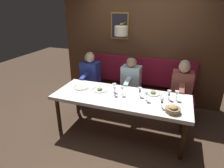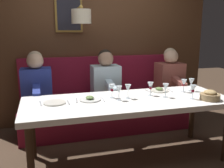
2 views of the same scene
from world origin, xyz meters
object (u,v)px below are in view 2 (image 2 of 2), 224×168
Objects in this scene: diner_middle at (36,83)px; wine_glass_4 at (119,90)px; wine_glass_5 at (128,88)px; wine_glass_6 at (166,88)px; wine_glass_2 at (112,88)px; wine_glass_7 at (150,86)px; diner_nearest at (170,75)px; bread_bowl at (210,96)px; diner_near at (106,79)px; wine_glass_0 at (193,89)px; wine_glass_1 at (191,82)px; wine_glass_3 at (184,83)px; dining_table at (128,105)px.

wine_glass_4 is at bearing -134.67° from diner_middle.
wine_glass_5 is 1.00× the size of wine_glass_6.
wine_glass_7 is at bearing -92.69° from wine_glass_2.
diner_middle is (0.00, 2.00, 0.00)m from diner_nearest.
wine_glass_4 is 1.03m from bread_bowl.
wine_glass_2 is (-0.76, 0.12, 0.04)m from diner_near.
wine_glass_0 is 0.92m from wine_glass_2.
diner_middle reaches higher than wine_glass_7.
diner_nearest is 4.82× the size of wine_glass_1.
diner_near is 4.82× the size of wine_glass_3.
wine_glass_4 reaches higher than dining_table.
dining_table is 1.34m from diner_nearest.
wine_glass_1 is 0.91m from wine_glass_5.
wine_glass_5 is 0.31m from wine_glass_7.
wine_glass_6 reaches higher than bread_bowl.
diner_near is at bearing 90.00° from diner_nearest.
dining_table is 14.41× the size of wine_glass_3.
wine_glass_7 is (-0.07, 0.60, -0.00)m from wine_glass_1.
wine_glass_0 and wine_glass_6 have the same top height.
diner_middle is 3.60× the size of bread_bowl.
diner_middle is 2.05m from wine_glass_1.
wine_glass_3 is 0.92m from wine_glass_4.
diner_middle is at bearing 59.29° from wine_glass_7.
diner_nearest is 1.42m from wine_glass_4.
wine_glass_5 is at bearing 70.36° from bread_bowl.
dining_table is at bearing -131.18° from diner_middle.
wine_glass_0 and wine_glass_1 have the same top height.
wine_glass_2 is 1.00× the size of wine_glass_4.
bread_bowl is at bearing -109.64° from wine_glass_5.
wine_glass_3 is 0.42m from bread_bowl.
wine_glass_2 and wine_glass_4 have the same top height.
wine_glass_3 is at bearing 99.42° from wine_glass_1.
dining_table is at bearing 73.23° from bread_bowl.
wine_glass_7 is (-0.78, -0.35, 0.04)m from diner_near.
diner_nearest reaches higher than wine_glass_3.
wine_glass_0 is at bearing -107.61° from wine_glass_5.
dining_table is at bearing 167.21° from wine_glass_5.
wine_glass_1 is 0.50m from wine_glass_6.
wine_glass_3 is 1.00× the size of wine_glass_5.
wine_glass_3 is 1.00× the size of wine_glass_7.
wine_glass_3 is at bearing -88.59° from wine_glass_2.
wine_glass_2 is at bearing -131.95° from diner_middle.
wine_glass_3 is (0.32, -0.08, 0.00)m from wine_glass_0.
wine_glass_7 is at bearing -80.16° from wine_glass_5.
diner_middle is at bearing 67.71° from wine_glass_3.
wine_glass_6 is at bearing -151.67° from diner_near.
wine_glass_1 is 1.00× the size of wine_glass_5.
diner_nearest reaches higher than wine_glass_0.
dining_table is 2.99× the size of diner_middle.
diner_middle is 1.95m from wine_glass_3.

